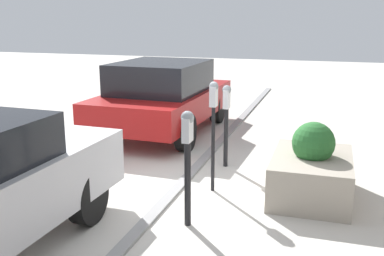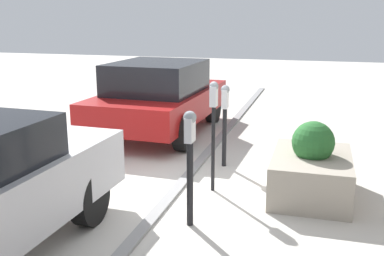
{
  "view_description": "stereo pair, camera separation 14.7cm",
  "coord_description": "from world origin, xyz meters",
  "px_view_note": "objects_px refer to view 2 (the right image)",
  "views": [
    {
      "loc": [
        -5.92,
        -1.97,
        2.49
      ],
      "look_at": [
        0.0,
        -0.11,
        0.92
      ],
      "focal_mm": 42.0,
      "sensor_mm": 36.0,
      "label": 1
    },
    {
      "loc": [
        -5.97,
        -1.82,
        2.49
      ],
      "look_at": [
        0.0,
        -0.11,
        0.92
      ],
      "focal_mm": 42.0,
      "sensor_mm": 36.0,
      "label": 2
    }
  ],
  "objects_px": {
    "planter_box": "(311,170)",
    "parked_car_middle": "(159,96)",
    "parking_meter_nearest": "(190,151)",
    "parking_meter_middle": "(225,112)",
    "parking_meter_second": "(214,114)"
  },
  "relations": [
    {
      "from": "parked_car_middle",
      "to": "parking_meter_second",
      "type": "bearing_deg",
      "value": -145.07
    },
    {
      "from": "parking_meter_middle",
      "to": "planter_box",
      "type": "relative_size",
      "value": 0.9
    },
    {
      "from": "parking_meter_nearest",
      "to": "parking_meter_middle",
      "type": "distance_m",
      "value": 2.27
    },
    {
      "from": "planter_box",
      "to": "parked_car_middle",
      "type": "distance_m",
      "value": 4.27
    },
    {
      "from": "parking_meter_second",
      "to": "parking_meter_middle",
      "type": "distance_m",
      "value": 1.13
    },
    {
      "from": "parking_meter_second",
      "to": "parking_meter_middle",
      "type": "xyz_separation_m",
      "value": [
        1.11,
        0.07,
        -0.21
      ]
    },
    {
      "from": "planter_box",
      "to": "parking_meter_middle",
      "type": "bearing_deg",
      "value": 57.44
    },
    {
      "from": "parking_meter_nearest",
      "to": "parking_meter_middle",
      "type": "relative_size",
      "value": 1.03
    },
    {
      "from": "planter_box",
      "to": "parked_car_middle",
      "type": "xyz_separation_m",
      "value": [
        2.73,
        3.25,
        0.42
      ]
    },
    {
      "from": "parking_meter_second",
      "to": "planter_box",
      "type": "xyz_separation_m",
      "value": [
        0.19,
        -1.37,
        -0.76
      ]
    },
    {
      "from": "planter_box",
      "to": "parked_car_middle",
      "type": "relative_size",
      "value": 0.38
    },
    {
      "from": "parking_meter_nearest",
      "to": "parking_meter_middle",
      "type": "xyz_separation_m",
      "value": [
        2.27,
        0.06,
        -0.01
      ]
    },
    {
      "from": "parking_meter_nearest",
      "to": "parking_meter_second",
      "type": "distance_m",
      "value": 1.18
    },
    {
      "from": "parking_meter_nearest",
      "to": "parked_car_middle",
      "type": "relative_size",
      "value": 0.36
    },
    {
      "from": "planter_box",
      "to": "parking_meter_second",
      "type": "bearing_deg",
      "value": 98.0
    }
  ]
}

